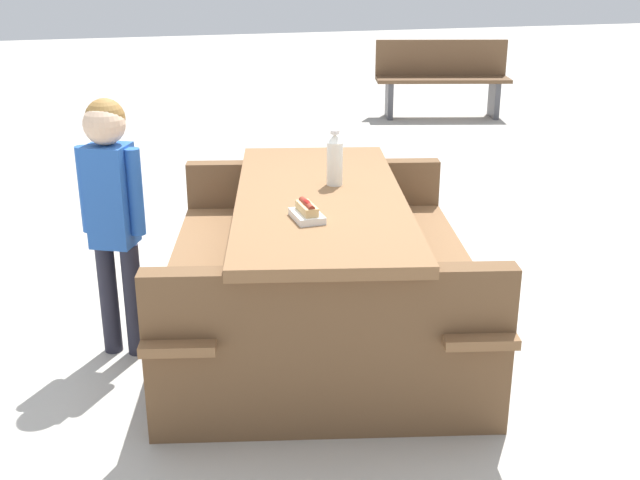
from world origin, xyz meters
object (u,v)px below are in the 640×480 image
Objects in this scene: picnic_table at (320,256)px; hotdog_tray at (307,212)px; park_bench_near at (442,77)px; soda_bottle at (335,160)px; child_in_coat at (111,197)px.

hotdog_tray is at bearing -24.24° from picnic_table.
picnic_table is 1.34× the size of park_bench_near.
hotdog_tray is 6.12m from park_bench_near.
park_bench_near is (-4.85, 2.75, -0.42)m from soda_bottle.
park_bench_near is (-4.83, 3.78, -0.32)m from child_in_coat.
child_in_coat is at bearing -122.38° from hotdog_tray.
picnic_table is 0.50m from hotdog_tray.
hotdog_tray is (0.46, -0.26, -0.09)m from soda_bottle.
child_in_coat is at bearing -99.26° from picnic_table.
child_in_coat is at bearing -91.37° from soda_bottle.
picnic_table is 11.25× the size of hotdog_tray.
child_in_coat is 0.78× the size of park_bench_near.
soda_bottle is (-0.13, 0.11, 0.43)m from picnic_table.
picnic_table is at bearing 80.74° from child_in_coat.
soda_bottle is 1.03m from child_in_coat.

